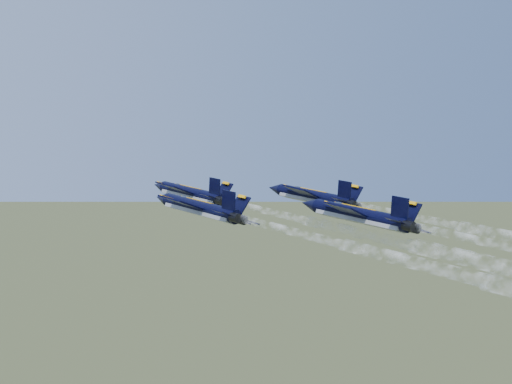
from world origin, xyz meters
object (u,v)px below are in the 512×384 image
jet_right (313,197)px  jet_slot (358,215)px  jet_lead (190,193)px  jet_left (199,208)px

jet_right → jet_slot: bearing=-121.7°
jet_lead → jet_right: 15.71m
jet_left → jet_slot: bearing=-62.0°
jet_right → jet_slot: size_ratio=1.00×
jet_lead → jet_right: (11.08, -11.14, 0.00)m
jet_left → jet_right: same height
jet_lead → jet_slot: bearing=-91.3°
jet_lead → jet_slot: same height
jet_lead → jet_left: 15.59m
jet_lead → jet_left: same height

